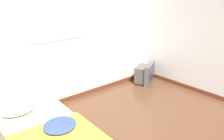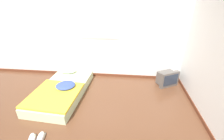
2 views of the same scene
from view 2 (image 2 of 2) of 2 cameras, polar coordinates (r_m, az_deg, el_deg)
wall_back at (r=4.69m, az=-9.79°, el=12.28°), size 8.24×0.08×2.60m
mattress_bed at (r=4.27m, az=-18.41°, el=-7.12°), size 1.24×2.12×0.38m
crt_tv at (r=4.73m, az=20.20°, el=-2.95°), size 0.64×0.56×0.47m
sneaker_pair at (r=3.35m, az=-26.90°, el=-22.17°), size 0.32×0.33×0.10m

